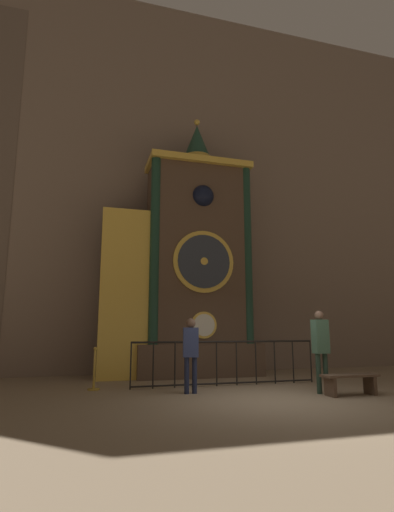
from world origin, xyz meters
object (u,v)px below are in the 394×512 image
Objects in this scene: clock_tower at (184,267)px; stanchion_post at (94,376)px; visitor_near at (191,348)px; visitor_bench at (350,381)px; visitor_far at (321,343)px.

stanchion_post is (-2.68, -2.10, -3.00)m from clock_tower.
clock_tower is at bearing 90.14° from visitor_near.
clock_tower is 5.95m from visitor_bench.
clock_tower is 8.61× the size of stanchion_post.
stanchion_post is at bearing 155.16° from visitor_far.
clock_tower is 6.80× the size of visitor_bench.
visitor_far is at bearing -61.73° from clock_tower.
visitor_far is 0.97m from visitor_bench.
stanchion_post is at bearing -141.88° from clock_tower.
visitor_far reaches higher than visitor_near.
visitor_far is 1.45× the size of visitor_bench.
visitor_far is at bearing 137.46° from visitor_bench.
clock_tower is at bearing 120.38° from visitor_bench.
stanchion_post is 5.77m from visitor_bench.
visitor_near is 1.32× the size of visitor_bench.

